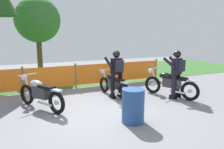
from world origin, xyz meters
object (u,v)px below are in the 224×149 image
object	(u,v)px
rider_trailing	(177,72)
spare_drum	(133,106)
motorcycle_lead	(40,93)
motorcycle_third	(113,84)
motorcycle_trailing	(170,84)
rider_third	(117,72)

from	to	relation	value
rider_trailing	spare_drum	bearing A→B (deg)	92.76
motorcycle_lead	rider_trailing	world-z (taller)	rider_trailing
rider_trailing	motorcycle_lead	bearing A→B (deg)	55.64
motorcycle_third	spare_drum	bearing A→B (deg)	159.43
motorcycle_lead	spare_drum	bearing A→B (deg)	-164.40
rider_trailing	spare_drum	distance (m)	2.84
motorcycle_trailing	rider_third	distance (m)	2.00
motorcycle_trailing	motorcycle_third	distance (m)	2.06
motorcycle_lead	motorcycle_trailing	distance (m)	4.48
motorcycle_lead	motorcycle_third	xyz separation A→B (m)	(2.59, 0.29, -0.04)
rider_third	rider_trailing	bearing A→B (deg)	-122.87
spare_drum	rider_third	bearing A→B (deg)	74.72
motorcycle_trailing	spare_drum	xyz separation A→B (m)	(-2.40, -1.47, -0.05)
motorcycle_third	motorcycle_trailing	bearing A→B (deg)	-123.73
rider_trailing	rider_third	world-z (taller)	same
motorcycle_lead	rider_trailing	xyz separation A→B (m)	(4.53, -0.83, 0.46)
spare_drum	motorcycle_trailing	bearing A→B (deg)	31.41
motorcycle_lead	spare_drum	size ratio (longest dim) A/B	2.19
rider_trailing	motorcycle_third	bearing A→B (deg)	35.85
spare_drum	motorcycle_third	bearing A→B (deg)	76.68
motorcycle_trailing	spare_drum	bearing A→B (deg)	97.45
rider_third	motorcycle_third	bearing A→B (deg)	0.51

